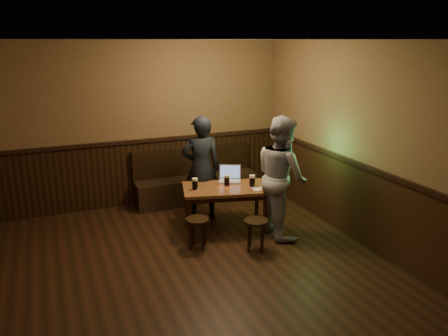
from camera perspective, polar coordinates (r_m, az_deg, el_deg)
name	(u,v)px	position (r m, az deg, el deg)	size (l,w,h in m)	color
room	(195,183)	(5.06, -3.84, -2.03)	(5.04, 6.04, 2.84)	black
bench	(196,183)	(7.88, -3.69, -2.01)	(2.20, 0.50, 0.95)	black
pub_table	(225,193)	(6.58, 0.16, -3.24)	(1.39, 1.01, 0.68)	brown
stool_left	(197,224)	(6.09, -3.48, -7.37)	(0.39, 0.39, 0.43)	black
stool_right	(256,226)	(6.03, 4.20, -7.57)	(0.38, 0.38, 0.44)	black
pint_left	(195,184)	(6.44, -3.82, -2.09)	(0.11, 0.11, 0.17)	maroon
pint_mid	(227,180)	(6.58, 0.37, -1.63)	(0.11, 0.11, 0.17)	maroon
pint_right	(252,181)	(6.56, 3.70, -1.69)	(0.12, 0.12, 0.18)	maroon
laptop	(230,177)	(6.83, 0.77, -1.16)	(0.42, 0.39, 0.24)	silver
menu	(260,189)	(6.50, 4.72, -2.72)	(0.22, 0.15, 0.00)	silver
person_suit	(201,168)	(6.91, -3.00, -0.03)	(0.62, 0.40, 1.69)	black
person_grey	(282,176)	(6.40, 7.53, -1.09)	(0.86, 0.67, 1.78)	#9A999F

